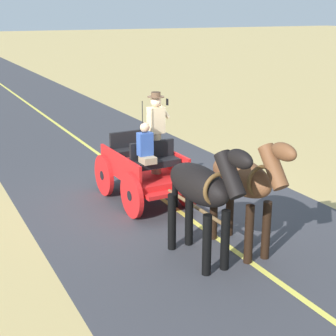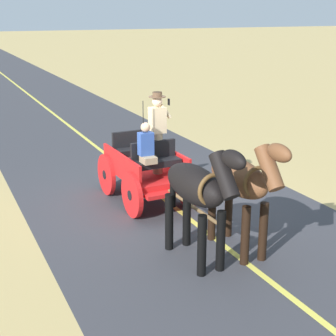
% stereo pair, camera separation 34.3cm
% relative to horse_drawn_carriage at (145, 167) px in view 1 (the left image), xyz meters
% --- Properties ---
extents(ground_plane, '(200.00, 200.00, 0.00)m').
position_rel_horse_drawn_carriage_xyz_m(ground_plane, '(-0.38, 0.02, -0.82)').
color(ground_plane, tan).
extents(road_surface, '(6.17, 160.00, 0.01)m').
position_rel_horse_drawn_carriage_xyz_m(road_surface, '(-0.38, 0.02, -0.81)').
color(road_surface, '#38383D').
rests_on(road_surface, ground).
extents(road_centre_stripe, '(0.12, 160.00, 0.00)m').
position_rel_horse_drawn_carriage_xyz_m(road_centre_stripe, '(-0.38, 0.02, -0.81)').
color(road_centre_stripe, '#DBCC4C').
rests_on(road_centre_stripe, road_surface).
extents(horse_drawn_carriage, '(1.47, 4.51, 2.50)m').
position_rel_horse_drawn_carriage_xyz_m(horse_drawn_carriage, '(0.00, 0.00, 0.00)').
color(horse_drawn_carriage, red).
rests_on(horse_drawn_carriage, ground).
extents(horse_near_side, '(0.59, 2.13, 2.21)m').
position_rel_horse_drawn_carriage_xyz_m(horse_near_side, '(-0.51, 3.02, 0.51)').
color(horse_near_side, brown).
rests_on(horse_near_side, ground).
extents(horse_off_side, '(0.66, 2.13, 2.21)m').
position_rel_horse_drawn_carriage_xyz_m(horse_off_side, '(0.35, 3.04, 0.51)').
color(horse_off_side, black).
rests_on(horse_off_side, ground).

